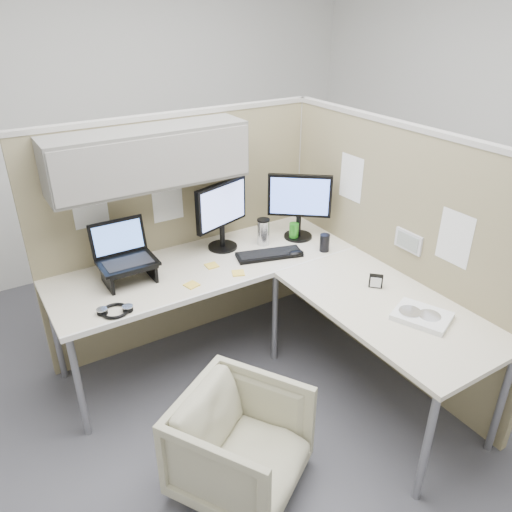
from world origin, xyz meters
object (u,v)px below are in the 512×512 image
keyboard (269,255)px  office_chair (241,440)px  desk (270,287)px  monitor_left (222,211)px

keyboard → office_chair: bearing=-113.9°
desk → office_chair: (-0.58, -0.63, -0.39)m
desk → keyboard: bearing=57.8°
office_chair → monitor_left: size_ratio=1.29×
desk → office_chair: size_ratio=3.33×
desk → monitor_left: monitor_left is taller
desk → keyboard: (0.17, 0.27, 0.05)m
office_chair → keyboard: 1.26m
monitor_left → keyboard: size_ratio=1.07×
desk → office_chair: 0.94m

